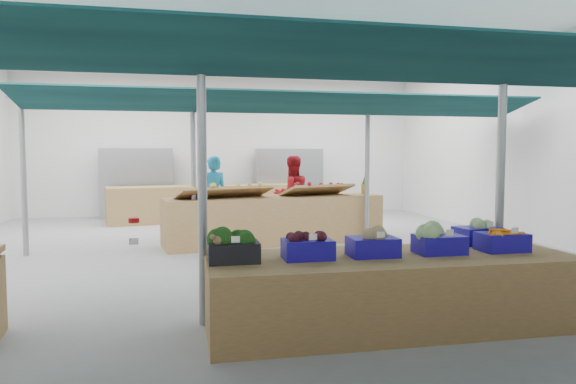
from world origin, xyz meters
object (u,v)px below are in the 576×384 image
at_px(veg_counter, 391,291).
at_px(fruit_counter, 275,220).
at_px(vendor_left, 213,196).
at_px(vendor_right, 292,195).

relative_size(veg_counter, fruit_counter, 0.86).
xyz_separation_m(vendor_left, vendor_right, (1.80, 0.00, 0.00)).
relative_size(veg_counter, vendor_left, 2.14).
xyz_separation_m(fruit_counter, vendor_right, (0.60, 1.10, 0.42)).
relative_size(fruit_counter, vendor_left, 2.50).
bearing_deg(vendor_right, veg_counter, 78.05).
xyz_separation_m(veg_counter, vendor_left, (-1.50, 6.48, 0.53)).
relative_size(vendor_left, vendor_right, 1.00).
height_order(vendor_left, vendor_right, same).
height_order(veg_counter, fruit_counter, fruit_counter).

